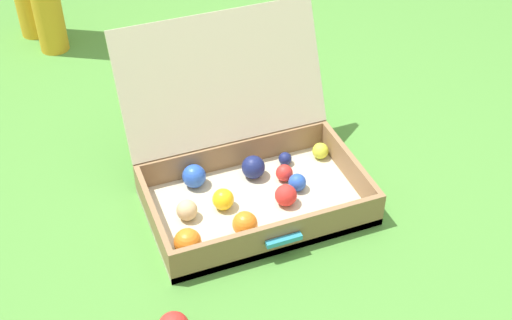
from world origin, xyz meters
The scene contains 2 objects.
ground_plane centered at (0.00, 0.00, 0.00)m, with size 16.00×16.00×0.00m, color #4C8C38.
open_suitcase centered at (-0.06, 0.14, 0.11)m, with size 0.67×0.63×0.50m.
Camera 1 is at (-0.62, -1.43, 1.49)m, focal length 48.04 mm.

